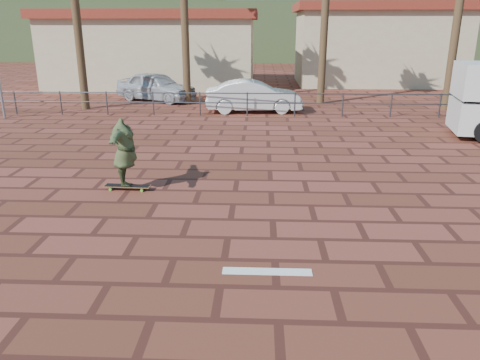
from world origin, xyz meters
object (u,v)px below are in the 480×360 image
car_white (254,96)px  skateboarder (125,153)px  car_silver (156,86)px  longboard (127,186)px

car_white → skateboarder: bearing=161.4°
skateboarder → car_white: 10.87m
car_silver → skateboarder: bearing=-144.7°
longboard → car_silver: car_silver is taller
longboard → skateboarder: 0.81m
longboard → car_white: size_ratio=0.26×
skateboarder → car_white: bearing=-21.4°
car_silver → car_white: (4.98, -3.00, -0.03)m
skateboarder → car_white: (2.78, 10.51, -0.21)m
skateboarder → car_silver: skateboarder is taller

